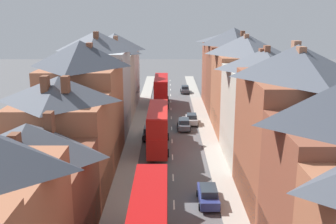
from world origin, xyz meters
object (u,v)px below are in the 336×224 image
(double_decker_bus_lead, at_px, (161,90))
(car_parked_left_a, at_px, (155,176))
(car_near_silver, at_px, (191,119))
(car_mid_black, at_px, (160,115))
(double_decker_bus_mid_street, at_px, (158,127))
(car_mid_white, at_px, (208,195))
(car_near_blue, at_px, (184,124))
(car_far_grey, at_px, (185,89))
(car_parked_right_b, at_px, (149,132))

(double_decker_bus_lead, xyz_separation_m, car_parked_left_a, (0.01, -34.41, -2.01))
(car_near_silver, xyz_separation_m, car_mid_black, (-4.90, 2.35, 0.01))
(double_decker_bus_lead, height_order, car_parked_left_a, double_decker_bus_lead)
(double_decker_bus_mid_street, distance_m, car_mid_white, 15.69)
(car_near_blue, bearing_deg, double_decker_bus_lead, 103.17)
(double_decker_bus_lead, bearing_deg, car_near_blue, -76.83)
(car_near_silver, distance_m, car_far_grey, 24.14)
(car_near_blue, height_order, car_far_grey, car_near_blue)
(car_parked_right_b, bearing_deg, car_parked_left_a, -84.96)
(car_far_grey, distance_m, car_parked_right_b, 31.73)
(car_near_silver, relative_size, car_far_grey, 0.96)
(double_decker_bus_mid_street, xyz_separation_m, car_mid_white, (4.91, -14.77, -1.97))
(double_decker_bus_lead, height_order, car_near_blue, double_decker_bus_lead)
(car_mid_white, bearing_deg, car_parked_left_a, 138.68)
(car_far_grey, bearing_deg, double_decker_bus_lead, -113.23)
(double_decker_bus_mid_street, relative_size, car_near_blue, 2.39)
(car_near_blue, relative_size, car_parked_right_b, 1.03)
(car_near_blue, relative_size, car_far_grey, 1.11)
(car_parked_right_b, bearing_deg, car_mid_white, -71.96)
(double_decker_bus_mid_street, bearing_deg, car_near_blue, 67.07)
(car_near_blue, bearing_deg, car_near_silver, 64.47)
(double_decker_bus_lead, height_order, car_far_grey, double_decker_bus_lead)
(car_near_silver, bearing_deg, car_near_blue, -115.53)
(car_near_silver, bearing_deg, car_far_grey, 90.00)
(double_decker_bus_mid_street, height_order, car_far_grey, double_decker_bus_mid_street)
(car_mid_black, distance_m, car_far_grey, 22.33)
(car_near_silver, bearing_deg, car_parked_left_a, -102.72)
(car_parked_left_a, distance_m, car_mid_black, 24.06)
(car_near_blue, height_order, car_near_silver, car_near_silver)
(car_parked_left_a, height_order, car_far_grey, car_parked_left_a)
(double_decker_bus_mid_street, xyz_separation_m, car_parked_right_b, (-1.29, 4.27, -1.98))
(car_near_blue, height_order, car_mid_white, car_mid_white)
(double_decker_bus_lead, relative_size, car_parked_right_b, 2.46)
(car_near_silver, height_order, car_far_grey, car_near_silver)
(double_decker_bus_lead, relative_size, car_mid_black, 2.46)
(double_decker_bus_lead, relative_size, car_far_grey, 2.67)
(car_near_blue, bearing_deg, car_parked_right_b, -138.99)
(car_parked_left_a, bearing_deg, double_decker_bus_lead, 90.02)
(car_mid_white, bearing_deg, double_decker_bus_mid_street, 108.39)
(double_decker_bus_mid_street, xyz_separation_m, car_near_blue, (3.61, 8.53, -1.99))
(car_mid_black, distance_m, car_mid_white, 28.79)
(double_decker_bus_lead, distance_m, car_parked_left_a, 34.47)
(car_parked_left_a, relative_size, car_mid_black, 0.99)
(car_near_blue, height_order, car_parked_left_a, car_near_blue)
(car_near_blue, xyz_separation_m, car_mid_black, (-3.60, 5.07, 0.01))
(double_decker_bus_mid_street, bearing_deg, car_far_grey, 82.10)
(car_near_blue, xyz_separation_m, car_far_grey, (1.30, 26.86, -0.02))
(double_decker_bus_mid_street, height_order, car_parked_right_b, double_decker_bus_mid_street)
(double_decker_bus_mid_street, relative_size, car_far_grey, 2.67)
(car_mid_white, bearing_deg, car_near_silver, 90.00)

